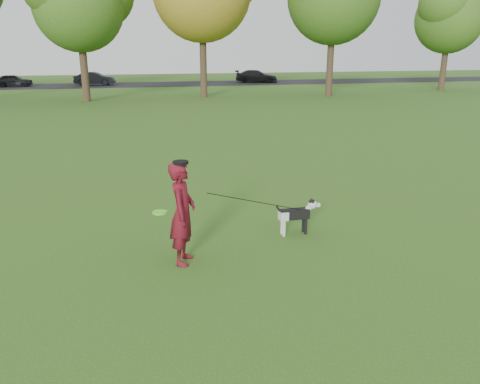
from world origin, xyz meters
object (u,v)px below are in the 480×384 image
object	(u,v)px
dog	(298,213)
car_mid	(95,79)
car_right	(256,76)
man	(182,213)
car_left	(14,80)

from	to	relation	value
dog	car_mid	world-z (taller)	car_mid
car_mid	car_right	distance (m)	15.90
man	car_left	world-z (taller)	man
car_left	car_right	xyz separation A→B (m)	(23.00, 0.00, 0.07)
car_left	car_mid	xyz separation A→B (m)	(7.10, 0.00, 0.06)
dog	car_mid	bearing A→B (deg)	97.65
dog	car_left	distance (m)	41.53
man	car_left	size ratio (longest dim) A/B	0.52
car_right	man	bearing A→B (deg)	-178.47
car_mid	car_right	size ratio (longest dim) A/B	0.86
man	car_left	distance (m)	41.59
car_left	dog	bearing A→B (deg)	-162.68
car_mid	car_right	xyz separation A→B (m)	(15.90, 0.00, 0.01)
car_left	car_mid	size ratio (longest dim) A/B	0.88
man	car_left	bearing A→B (deg)	32.70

